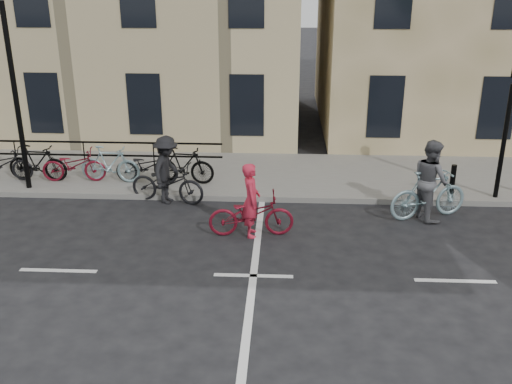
{
  "coord_description": "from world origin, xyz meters",
  "views": [
    {
      "loc": [
        0.59,
        -10.1,
        5.64
      ],
      "look_at": [
        -0.05,
        1.86,
        1.1
      ],
      "focal_mm": 40.0,
      "sensor_mm": 36.0,
      "label": 1
    }
  ],
  "objects_px": {
    "lamp_post": "(11,66)",
    "cyclist_pink": "(251,211)",
    "cyclist_grey": "(430,187)",
    "traffic_light": "(509,112)",
    "cyclist_dark": "(167,177)"
  },
  "relations": [
    {
      "from": "cyclist_dark",
      "to": "traffic_light",
      "type": "bearing_deg",
      "value": -74.34
    },
    {
      "from": "lamp_post",
      "to": "cyclist_pink",
      "type": "distance_m",
      "value": 7.38
    },
    {
      "from": "traffic_light",
      "to": "cyclist_dark",
      "type": "bearing_deg",
      "value": -177.1
    },
    {
      "from": "cyclist_pink",
      "to": "cyclist_dark",
      "type": "distance_m",
      "value": 3.05
    },
    {
      "from": "cyclist_dark",
      "to": "cyclist_grey",
      "type": "bearing_deg",
      "value": -83.37
    },
    {
      "from": "cyclist_dark",
      "to": "cyclist_pink",
      "type": "bearing_deg",
      "value": -117.14
    },
    {
      "from": "traffic_light",
      "to": "cyclist_dark",
      "type": "relative_size",
      "value": 1.82
    },
    {
      "from": "lamp_post",
      "to": "traffic_light",
      "type": "bearing_deg",
      "value": -0.27
    },
    {
      "from": "cyclist_grey",
      "to": "traffic_light",
      "type": "bearing_deg",
      "value": -80.18
    },
    {
      "from": "traffic_light",
      "to": "cyclist_pink",
      "type": "distance_m",
      "value": 7.05
    },
    {
      "from": "cyclist_pink",
      "to": "lamp_post",
      "type": "bearing_deg",
      "value": 63.46
    },
    {
      "from": "cyclist_pink",
      "to": "cyclist_dark",
      "type": "xyz_separation_m",
      "value": [
        -2.34,
        1.96,
        0.11
      ]
    },
    {
      "from": "lamp_post",
      "to": "cyclist_pink",
      "type": "height_order",
      "value": "lamp_post"
    },
    {
      "from": "traffic_light",
      "to": "cyclist_grey",
      "type": "height_order",
      "value": "traffic_light"
    },
    {
      "from": "cyclist_pink",
      "to": "cyclist_dark",
      "type": "height_order",
      "value": "cyclist_dark"
    }
  ]
}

